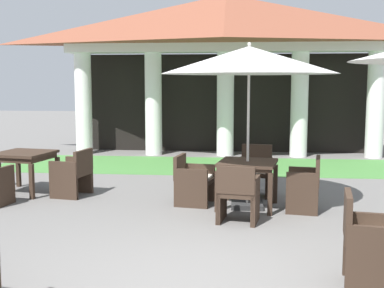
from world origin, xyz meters
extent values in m
cylinder|color=white|center=(-4.00, 9.09, 1.41)|extent=(0.47, 0.47, 2.83)
cylinder|color=white|center=(-2.00, 9.09, 1.41)|extent=(0.47, 0.47, 2.83)
cylinder|color=white|center=(0.00, 9.09, 1.41)|extent=(0.47, 0.47, 2.83)
cylinder|color=white|center=(2.00, 9.09, 1.41)|extent=(0.47, 0.47, 2.83)
cylinder|color=white|center=(4.00, 9.09, 1.41)|extent=(0.47, 0.47, 2.83)
cube|color=white|center=(0.00, 9.09, 2.95)|extent=(8.80, 0.70, 0.24)
pyramid|color=brown|center=(0.00, 9.09, 3.71)|extent=(9.20, 2.70, 1.28)
cube|color=black|center=(0.00, 9.99, 1.41)|extent=(8.60, 0.16, 2.83)
cube|color=#47843D|center=(0.00, 7.32, 0.00)|extent=(11.00, 2.70, 0.01)
cube|color=#38281E|center=(1.75, 0.24, 0.43)|extent=(0.63, 0.62, 0.07)
cube|color=silver|center=(1.75, 0.24, 0.49)|extent=(0.58, 0.57, 0.05)
cube|color=#38281E|center=(1.50, 0.28, 0.70)|extent=(0.14, 0.54, 0.46)
cube|color=#38281E|center=(1.79, 0.48, 0.34)|extent=(0.55, 0.15, 0.68)
cube|color=#38281E|center=(1.71, -0.01, 0.34)|extent=(0.55, 0.15, 0.68)
cube|color=#38281E|center=(1.55, 0.51, 0.20)|extent=(0.06, 0.06, 0.40)
cube|color=#38281E|center=(1.47, 0.03, 0.20)|extent=(0.06, 0.06, 0.40)
cube|color=#38281E|center=(0.55, 3.30, 0.73)|extent=(1.02, 1.02, 0.05)
cube|color=#38281E|center=(0.55, 3.30, 0.68)|extent=(0.94, 0.94, 0.06)
cube|color=#38281E|center=(0.08, 2.96, 0.32)|extent=(0.08, 0.08, 0.65)
cube|color=#38281E|center=(0.89, 2.83, 0.32)|extent=(0.08, 0.08, 0.65)
cube|color=#38281E|center=(0.21, 3.77, 0.32)|extent=(0.08, 0.08, 0.65)
cube|color=#38281E|center=(1.02, 3.64, 0.32)|extent=(0.08, 0.08, 0.65)
cube|color=#2D2D2D|center=(0.55, 3.30, 0.04)|extent=(0.51, 0.51, 0.08)
cylinder|color=beige|center=(0.55, 3.30, 1.16)|extent=(0.04, 0.04, 2.32)
cone|color=white|center=(0.55, 3.30, 2.36)|extent=(2.78, 2.78, 0.43)
sphere|color=beige|center=(0.55, 3.30, 2.60)|extent=(0.06, 0.06, 0.06)
cube|color=#38281E|center=(-0.31, 3.44, 0.39)|extent=(0.64, 0.65, 0.07)
cube|color=silver|center=(-0.31, 3.44, 0.45)|extent=(0.59, 0.60, 0.05)
cube|color=#38281E|center=(-0.57, 3.48, 0.62)|extent=(0.15, 0.57, 0.39)
cube|color=#38281E|center=(-0.27, 3.70, 0.32)|extent=(0.56, 0.15, 0.63)
cube|color=#38281E|center=(-0.36, 3.18, 0.32)|extent=(0.56, 0.15, 0.63)
cube|color=#38281E|center=(-0.03, 3.66, 0.18)|extent=(0.06, 0.06, 0.36)
cube|color=#38281E|center=(-0.11, 3.15, 0.18)|extent=(0.06, 0.06, 0.36)
cube|color=#38281E|center=(-0.52, 3.74, 0.18)|extent=(0.06, 0.06, 0.36)
cube|color=#38281E|center=(-0.60, 3.23, 0.18)|extent=(0.06, 0.06, 0.36)
cube|color=#38281E|center=(1.41, 3.16, 0.40)|extent=(0.56, 0.63, 0.07)
cube|color=silver|center=(1.41, 3.16, 0.46)|extent=(0.52, 0.58, 0.05)
cube|color=#38281E|center=(1.63, 3.13, 0.65)|extent=(0.15, 0.56, 0.43)
cube|color=#38281E|center=(1.37, 2.91, 0.33)|extent=(0.49, 0.14, 0.66)
cube|color=#38281E|center=(1.46, 3.42, 0.33)|extent=(0.49, 0.14, 0.66)
cube|color=#38281E|center=(1.16, 2.95, 0.18)|extent=(0.06, 0.06, 0.36)
cube|color=#38281E|center=(1.24, 3.44, 0.18)|extent=(0.06, 0.06, 0.36)
cube|color=#38281E|center=(1.58, 2.88, 0.18)|extent=(0.06, 0.06, 0.36)
cube|color=#38281E|center=(1.67, 3.38, 0.18)|extent=(0.06, 0.06, 0.36)
cube|color=#38281E|center=(0.69, 4.17, 0.41)|extent=(0.62, 0.61, 0.07)
cube|color=silver|center=(0.69, 4.17, 0.47)|extent=(0.57, 0.56, 0.05)
cube|color=#38281E|center=(0.73, 4.41, 0.67)|extent=(0.55, 0.15, 0.45)
cube|color=#38281E|center=(0.94, 4.13, 0.33)|extent=(0.14, 0.53, 0.67)
cube|color=#38281E|center=(0.44, 4.21, 0.33)|extent=(0.14, 0.53, 0.67)
cube|color=#38281E|center=(0.89, 3.89, 0.19)|extent=(0.06, 0.06, 0.37)
cube|color=#38281E|center=(0.41, 3.97, 0.19)|extent=(0.06, 0.06, 0.37)
cube|color=#38281E|center=(0.97, 4.36, 0.19)|extent=(0.06, 0.06, 0.37)
cube|color=#38281E|center=(0.49, 4.44, 0.19)|extent=(0.06, 0.06, 0.37)
cube|color=#38281E|center=(0.41, 2.44, 0.43)|extent=(0.62, 0.60, 0.07)
cube|color=silver|center=(0.41, 2.44, 0.49)|extent=(0.57, 0.55, 0.05)
cube|color=#38281E|center=(0.37, 2.20, 0.66)|extent=(0.54, 0.15, 0.39)
cube|color=#38281E|center=(0.16, 2.48, 0.33)|extent=(0.14, 0.53, 0.66)
cube|color=#38281E|center=(0.66, 2.40, 0.33)|extent=(0.14, 0.53, 0.66)
cube|color=#38281E|center=(0.21, 2.71, 0.20)|extent=(0.06, 0.06, 0.39)
cube|color=#38281E|center=(0.69, 2.63, 0.20)|extent=(0.06, 0.06, 0.39)
cube|color=#38281E|center=(0.13, 2.25, 0.20)|extent=(0.06, 0.06, 0.39)
cube|color=#38281E|center=(0.61, 2.17, 0.20)|extent=(0.06, 0.06, 0.39)
cube|color=#38281E|center=(-3.51, 4.01, 0.73)|extent=(1.07, 1.07, 0.05)
cube|color=#38281E|center=(-3.51, 4.01, 0.66)|extent=(0.99, 0.99, 0.09)
cube|color=#38281E|center=(-3.16, 3.51, 0.31)|extent=(0.08, 0.08, 0.61)
cube|color=#38281E|center=(-3.85, 4.51, 0.31)|extent=(0.08, 0.08, 0.61)
cube|color=#38281E|center=(-3.01, 4.36, 0.31)|extent=(0.08, 0.08, 0.61)
cube|color=#38281E|center=(-2.56, 3.85, 0.41)|extent=(0.62, 0.70, 0.07)
cube|color=silver|center=(-2.56, 3.85, 0.47)|extent=(0.57, 0.64, 0.05)
cube|color=#38281E|center=(-2.32, 3.80, 0.64)|extent=(0.17, 0.62, 0.39)
cube|color=#38281E|center=(-2.61, 3.56, 0.33)|extent=(0.53, 0.15, 0.66)
cube|color=#38281E|center=(-2.51, 4.13, 0.33)|extent=(0.53, 0.15, 0.66)
cube|color=#38281E|center=(-2.84, 3.61, 0.19)|extent=(0.06, 0.06, 0.37)
cube|color=#38281E|center=(-2.74, 4.16, 0.19)|extent=(0.06, 0.06, 0.37)
cube|color=#38281E|center=(-2.38, 3.53, 0.19)|extent=(0.06, 0.06, 0.37)
cube|color=#38281E|center=(-2.28, 4.08, 0.19)|extent=(0.06, 0.06, 0.37)
cube|color=#38281E|center=(-3.41, 3.02, 0.32)|extent=(0.15, 0.50, 0.65)
cube|color=#38281E|center=(-3.38, 3.24, 0.18)|extent=(0.06, 0.06, 0.35)
camera|label=1|loc=(0.44, -4.67, 2.01)|focal=46.80mm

